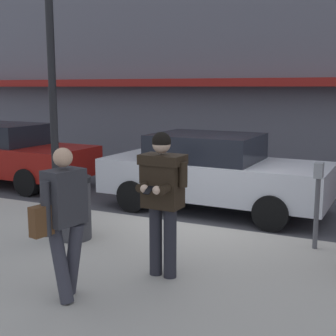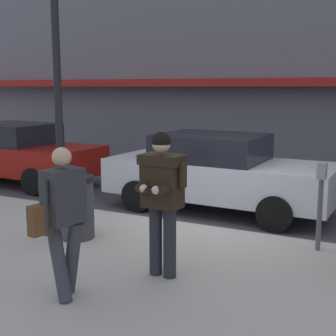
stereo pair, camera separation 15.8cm
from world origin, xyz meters
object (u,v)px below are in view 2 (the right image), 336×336
at_px(parking_meter, 321,194).
at_px(parked_sedan_mid, 217,172).
at_px(parked_sedan_near, 17,153).
at_px(pedestrian_with_bag, 62,214).
at_px(man_texting_on_phone, 162,189).
at_px(street_lamp_post, 56,49).
at_px(trash_bin, 77,207).

bearing_deg(parking_meter, parked_sedan_mid, 140.19).
relative_size(parked_sedan_near, pedestrian_with_bag, 2.69).
bearing_deg(man_texting_on_phone, parked_sedan_mid, 100.92).
distance_m(parked_sedan_near, pedestrian_with_bag, 7.61).
xyz_separation_m(parked_sedan_near, parking_meter, (7.93, -2.16, 0.18)).
bearing_deg(parked_sedan_near, parking_meter, -15.22).
bearing_deg(street_lamp_post, parked_sedan_mid, 39.92).
height_order(parked_sedan_mid, parking_meter, parked_sedan_mid).
xyz_separation_m(parked_sedan_mid, parking_meter, (2.30, -1.91, 0.18)).
height_order(man_texting_on_phone, parking_meter, man_texting_on_phone).
relative_size(parked_sedan_near, street_lamp_post, 0.94).
bearing_deg(parked_sedan_mid, man_texting_on_phone, -79.08).
height_order(parked_sedan_mid, man_texting_on_phone, man_texting_on_phone).
bearing_deg(parking_meter, trash_bin, -161.86).
distance_m(pedestrian_with_bag, street_lamp_post, 4.23).
distance_m(parked_sedan_mid, man_texting_on_phone, 3.87).
height_order(man_texting_on_phone, trash_bin, man_texting_on_phone).
distance_m(man_texting_on_phone, street_lamp_post, 4.04).
height_order(parked_sedan_near, street_lamp_post, street_lamp_post).
xyz_separation_m(parked_sedan_near, man_texting_on_phone, (6.37, -4.02, 0.46)).
relative_size(parked_sedan_mid, trash_bin, 4.64).
relative_size(parked_sedan_near, parking_meter, 3.60).
relative_size(man_texting_on_phone, street_lamp_post, 0.37).
height_order(parked_sedan_mid, trash_bin, parked_sedan_mid).
xyz_separation_m(street_lamp_post, parking_meter, (4.64, 0.05, -2.17)).
bearing_deg(parked_sedan_mid, pedestrian_with_bag, -89.45).
distance_m(man_texting_on_phone, trash_bin, 2.11).
height_order(man_texting_on_phone, pedestrian_with_bag, man_texting_on_phone).
distance_m(parked_sedan_mid, trash_bin, 3.25).
bearing_deg(trash_bin, pedestrian_with_bag, -55.89).
bearing_deg(pedestrian_with_bag, parked_sedan_near, 138.39).
relative_size(man_texting_on_phone, pedestrian_with_bag, 1.06).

